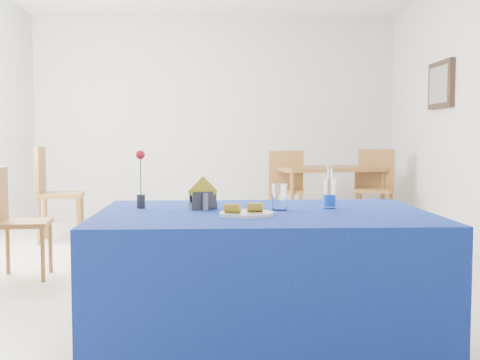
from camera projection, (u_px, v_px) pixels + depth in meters
name	position (u px, v px, depth m)	size (l,w,h in m)	color
floor	(218.00, 272.00, 5.01)	(7.00, 7.00, 0.00)	beige
room_shell	(218.00, 60.00, 4.89)	(7.00, 7.00, 7.00)	silver
picture_frame	(441.00, 85.00, 6.60)	(0.06, 0.64, 0.52)	black
picture_art	(439.00, 85.00, 6.60)	(0.02, 0.52, 0.40)	#998C66
plate	(246.00, 214.00, 2.77)	(0.25, 0.25, 0.01)	white
drinking_glass	(279.00, 197.00, 2.98)	(0.08, 0.08, 0.13)	white
salt_shaker	(205.00, 202.00, 2.97)	(0.03, 0.03, 0.09)	gray
pepper_shaker	(212.00, 200.00, 3.06)	(0.03, 0.03, 0.09)	slate
blue_table	(263.00, 288.00, 2.94)	(1.60, 1.10, 0.76)	navy
water_bottle	(329.00, 194.00, 3.04)	(0.06, 0.06, 0.21)	white
napkin_holder	(203.00, 200.00, 3.01)	(0.15, 0.10, 0.17)	#3C3C42
rose_vase	(141.00, 181.00, 3.04)	(0.05, 0.05, 0.30)	#25252A
oak_table	(326.00, 173.00, 7.57)	(1.42, 1.09, 0.76)	#915D2A
chair_bg_left	(286.00, 184.00, 7.39)	(0.48, 0.48, 0.96)	brown
chair_bg_right	(375.00, 183.00, 7.36)	(0.57, 0.57, 0.98)	brown
chair_win_a	(13.00, 214.00, 4.76)	(0.43, 0.43, 0.89)	brown
chair_win_b	(52.00, 187.00, 6.43)	(0.50, 0.50, 1.03)	brown
banana_pieces	(244.00, 208.00, 2.76)	(0.19, 0.08, 0.04)	gold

